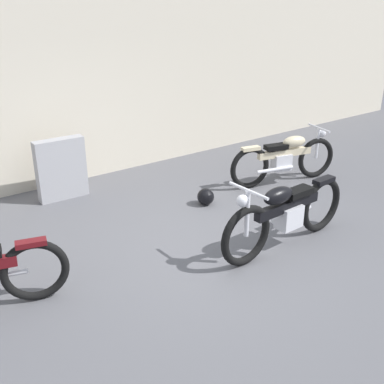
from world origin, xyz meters
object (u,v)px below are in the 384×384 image
object	(u,v)px
motorcycle_cream	(285,158)
stone_marker	(61,169)
motorcycle_black	(286,213)
helmet	(206,197)

from	to	relation	value
motorcycle_cream	stone_marker	bearing A→B (deg)	167.54
motorcycle_black	stone_marker	bearing A→B (deg)	-64.25
helmet	motorcycle_black	xyz separation A→B (m)	(-0.00, -1.66, 0.35)
stone_marker	motorcycle_black	distance (m)	3.68
stone_marker	helmet	distance (m)	2.36
stone_marker	motorcycle_cream	world-z (taller)	stone_marker
stone_marker	motorcycle_black	world-z (taller)	motorcycle_black
stone_marker	motorcycle_black	size ratio (longest dim) A/B	0.45
motorcycle_black	helmet	bearing A→B (deg)	-91.84
stone_marker	motorcycle_black	xyz separation A→B (m)	(1.70, -3.26, -0.02)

